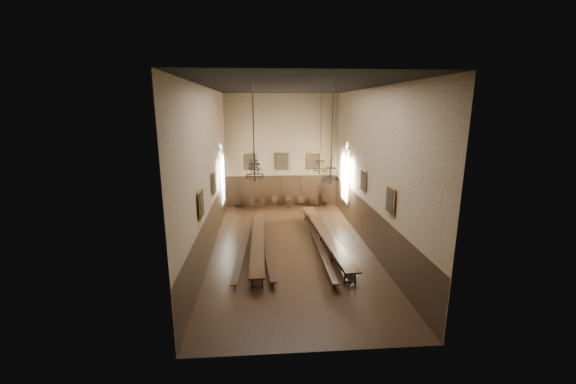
{
  "coord_description": "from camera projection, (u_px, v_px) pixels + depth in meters",
  "views": [
    {
      "loc": [
        -1.63,
        -19.1,
        7.98
      ],
      "look_at": [
        -0.07,
        1.5,
        2.97
      ],
      "focal_mm": 22.0,
      "sensor_mm": 36.0,
      "label": 1
    }
  ],
  "objects": [
    {
      "name": "window_right",
      "position": [
        346.0,
        172.0,
        25.36
      ],
      "size": [
        0.2,
        2.2,
        4.6
      ],
      "primitive_type": null,
      "color": "white",
      "rests_on": "wall_right"
    },
    {
      "name": "chair_5",
      "position": [
        301.0,
        203.0,
        28.88
      ],
      "size": [
        0.48,
        0.48,
        0.9
      ],
      "rotation": [
        0.0,
        0.0,
        0.23
      ],
      "color": "black",
      "rests_on": "floor"
    },
    {
      "name": "portrait_left_1",
      "position": [
        201.0,
        204.0,
        15.92
      ],
      "size": [
        0.12,
        1.0,
        1.3
      ],
      "color": "gold",
      "rests_on": "wall_left"
    },
    {
      "name": "wall_right",
      "position": [
        371.0,
        170.0,
        19.78
      ],
      "size": [
        0.02,
        18.0,
        9.0
      ],
      "primitive_type": "cube",
      "color": "#846F51",
      "rests_on": "ground"
    },
    {
      "name": "chair_0",
      "position": [
        238.0,
        205.0,
        28.41
      ],
      "size": [
        0.46,
        0.46,
        0.88
      ],
      "rotation": [
        0.0,
        0.0,
        -0.2
      ],
      "color": "black",
      "rests_on": "floor"
    },
    {
      "name": "bench_left_inner",
      "position": [
        265.0,
        242.0,
        20.57
      ],
      "size": [
        0.99,
        10.43,
        0.47
      ],
      "rotation": [
        0.0,
        0.0,
        0.07
      ],
      "color": "black",
      "rests_on": "floor"
    },
    {
      "name": "chandelier_back_right",
      "position": [
        320.0,
        164.0,
        21.73
      ],
      "size": [
        0.83,
        0.83,
        4.96
      ],
      "color": "black",
      "rests_on": "ceiling"
    },
    {
      "name": "chandelier_front_right",
      "position": [
        331.0,
        172.0,
        16.77
      ],
      "size": [
        0.78,
        0.78,
        4.5
      ],
      "color": "black",
      "rests_on": "ceiling"
    },
    {
      "name": "bench_right_outer",
      "position": [
        333.0,
        241.0,
        20.71
      ],
      "size": [
        0.71,
        10.43,
        0.47
      ],
      "rotation": [
        0.0,
        0.0,
        -0.04
      ],
      "color": "black",
      "rests_on": "floor"
    },
    {
      "name": "ceiling",
      "position": [
        291.0,
        86.0,
        18.38
      ],
      "size": [
        9.0,
        18.0,
        0.02
      ],
      "primitive_type": "cube",
      "color": "black",
      "rests_on": "ground"
    },
    {
      "name": "window_left",
      "position": [
        222.0,
        174.0,
        24.71
      ],
      "size": [
        0.2,
        2.2,
        4.6
      ],
      "primitive_type": null,
      "color": "white",
      "rests_on": "wall_left"
    },
    {
      "name": "portrait_back_2",
      "position": [
        314.0,
        161.0,
        28.43
      ],
      "size": [
        1.1,
        0.12,
        1.4
      ],
      "color": "gold",
      "rests_on": "wall_back"
    },
    {
      "name": "bench_left_outer",
      "position": [
        245.0,
        244.0,
        20.3
      ],
      "size": [
        0.9,
        10.28,
        0.46
      ],
      "rotation": [
        0.0,
        0.0,
        -0.06
      ],
      "color": "black",
      "rests_on": "floor"
    },
    {
      "name": "wall_left",
      "position": [
        208.0,
        173.0,
        19.12
      ],
      "size": [
        0.02,
        18.0,
        9.0
      ],
      "primitive_type": "cube",
      "color": "#846F51",
      "rests_on": "ground"
    },
    {
      "name": "bench_right_inner",
      "position": [
        317.0,
        243.0,
        20.43
      ],
      "size": [
        0.33,
        10.49,
        0.47
      ],
      "rotation": [
        0.0,
        0.0,
        -0.0
      ],
      "color": "black",
      "rests_on": "floor"
    },
    {
      "name": "portrait_right_1",
      "position": [
        390.0,
        200.0,
        16.57
      ],
      "size": [
        0.12,
        1.0,
        1.3
      ],
      "color": "gold",
      "rests_on": "wall_right"
    },
    {
      "name": "chandelier_front_left",
      "position": [
        255.0,
        170.0,
        16.66
      ],
      "size": [
        0.86,
        0.86,
        4.35
      ],
      "color": "black",
      "rests_on": "ceiling"
    },
    {
      "name": "wainscot_panelling",
      "position": [
        291.0,
        227.0,
        20.21
      ],
      "size": [
        9.0,
        18.0,
        2.5
      ],
      "primitive_type": null,
      "color": "black",
      "rests_on": "floor"
    },
    {
      "name": "table_left",
      "position": [
        258.0,
        243.0,
        20.11
      ],
      "size": [
        0.75,
        10.03,
        0.78
      ],
      "rotation": [
        0.0,
        0.0,
        -0.01
      ],
      "color": "black",
      "rests_on": "floor"
    },
    {
      "name": "floor",
      "position": [
        291.0,
        248.0,
        20.51
      ],
      "size": [
        9.0,
        18.0,
        0.02
      ],
      "primitive_type": "cube",
      "color": "black",
      "rests_on": "ground"
    },
    {
      "name": "portrait_back_0",
      "position": [
        249.0,
        162.0,
        28.05
      ],
      "size": [
        1.1,
        0.12,
        1.4
      ],
      "color": "gold",
      "rests_on": "wall_back"
    },
    {
      "name": "wall_front",
      "position": [
        316.0,
        224.0,
        10.72
      ],
      "size": [
        9.0,
        0.02,
        9.0
      ],
      "primitive_type": "cube",
      "color": "#846F51",
      "rests_on": "ground"
    },
    {
      "name": "chair_3",
      "position": [
        275.0,
        204.0,
        28.74
      ],
      "size": [
        0.5,
        0.5,
        0.91
      ],
      "rotation": [
        0.0,
        0.0,
        0.3
      ],
      "color": "black",
      "rests_on": "floor"
    },
    {
      "name": "portrait_left_0",
      "position": [
        214.0,
        183.0,
        20.28
      ],
      "size": [
        0.12,
        1.0,
        1.3
      ],
      "color": "gold",
      "rests_on": "wall_left"
    },
    {
      "name": "wall_back",
      "position": [
        282.0,
        151.0,
        28.18
      ],
      "size": [
        9.0,
        0.02,
        9.0
      ],
      "primitive_type": "cube",
      "color": "#846F51",
      "rests_on": "ground"
    },
    {
      "name": "chair_6",
      "position": [
        312.0,
        203.0,
        28.83
      ],
      "size": [
        0.44,
        0.44,
        0.94
      ],
      "rotation": [
        0.0,
        0.0,
        -0.07
      ],
      "color": "black",
      "rests_on": "floor"
    },
    {
      "name": "chair_7",
      "position": [
        325.0,
        203.0,
        28.95
      ],
      "size": [
        0.56,
        0.56,
        1.02
      ],
      "rotation": [
        0.0,
        0.0,
        0.27
      ],
      "color": "black",
      "rests_on": "floor"
    },
    {
      "name": "chandelier_back_left",
      "position": [
        254.0,
        163.0,
        21.85
      ],
      "size": [
        0.81,
        0.81,
        4.92
      ],
      "color": "black",
      "rests_on": "ceiling"
    },
    {
      "name": "chair_4",
      "position": [
        289.0,
        204.0,
        28.72
      ],
      "size": [
        0.55,
        0.55,
        1.0
      ],
      "rotation": [
        0.0,
        0.0,
        0.31
      ],
      "color": "black",
      "rests_on": "floor"
    },
    {
      "name": "portrait_right_0",
      "position": [
        363.0,
        181.0,
        20.93
      ],
      "size": [
        0.12,
        1.0,
        1.3
      ],
      "color": "gold",
      "rests_on": "wall_right"
    },
    {
      "name": "chair_2",
      "position": [
        263.0,
        204.0,
        28.63
      ],
      "size": [
        0.46,
        0.46,
        0.99
      ],
      "rotation": [
        0.0,
        0.0,
        -0.04
      ],
      "color": "black",
      "rests_on": "floor"
    },
    {
      "name": "portrait_back_1",
      "position": [
        282.0,
        162.0,
        28.24
      ],
      "size": [
        1.1,
        0.12,
        1.4
      ],
      "color": "gold",
      "rests_on": "wall_back"
    },
    {
      "name": "chair_1",
      "position": [
        252.0,
        205.0,
        28.5
      ],
      "size": [
        0.44,
        0.44,
        0.9
      ],
      "rotation": [
        0.0,
        0.0,
        0.11
      ],
      "color": "black",
      "rests_on": "floor"
    },
    {
      "name": "table_right",
      "position": [
        325.0,
        239.0,
        20.79
      ],
      "size": [
        1.43,
        10.64,
        0.83
      ],
      "rotation": [
        0.0,
        0.0,
        0.07
      ],
      "color": "black",
      "rests_on": "floor"
    }
  ]
}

